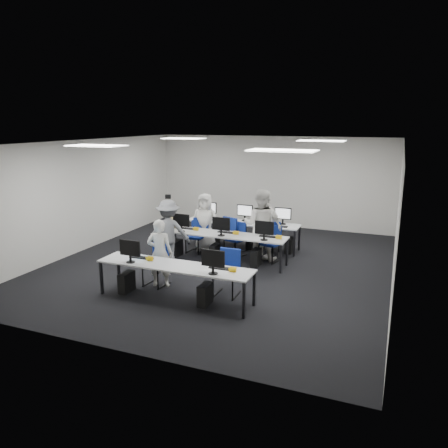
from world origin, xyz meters
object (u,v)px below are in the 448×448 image
at_px(chair_6, 235,240).
at_px(chair_7, 271,245).
at_px(photographer, 169,232).
at_px(chair_2, 196,243).
at_px(chair_0, 157,273).
at_px(chair_1, 227,281).
at_px(student_3, 264,225).
at_px(chair_4, 270,250).
at_px(student_2, 205,222).
at_px(chair_3, 235,245).
at_px(chair_5, 204,239).
at_px(student_1, 261,225).
at_px(desk_front, 175,267).
at_px(student_0, 160,253).
at_px(desk_mid, 224,236).

distance_m(chair_6, chair_7, 1.03).
bearing_deg(photographer, chair_7, -169.58).
bearing_deg(chair_7, chair_2, 175.98).
bearing_deg(chair_0, chair_1, 7.47).
relative_size(chair_1, student_3, 0.55).
distance_m(chair_2, chair_4, 2.09).
xyz_separation_m(chair_2, chair_7, (1.99, 0.45, 0.04)).
xyz_separation_m(chair_6, student_2, (-0.80, -0.19, 0.48)).
bearing_deg(chair_3, chair_5, -175.57).
bearing_deg(chair_6, student_1, -7.39).
relative_size(chair_4, chair_7, 0.92).
xyz_separation_m(chair_0, chair_3, (0.85, 2.62, -0.00)).
relative_size(chair_5, chair_7, 0.95).
relative_size(chair_5, student_1, 0.50).
distance_m(chair_0, chair_3, 2.76).
bearing_deg(desk_front, chair_3, 88.41).
bearing_deg(chair_7, student_2, 168.67).
distance_m(chair_3, student_2, 1.09).
bearing_deg(chair_3, chair_6, 131.71).
distance_m(chair_1, student_0, 1.59).
height_order(chair_0, chair_4, same).
bearing_deg(chair_6, desk_mid, -67.68).
bearing_deg(chair_2, chair_3, 6.67).
xyz_separation_m(desk_mid, chair_7, (0.97, 0.94, -0.37)).
distance_m(chair_6, photographer, 2.01).
distance_m(chair_1, chair_6, 3.08).
xyz_separation_m(desk_front, chair_3, (0.09, 3.19, -0.40)).
xyz_separation_m(chair_7, student_0, (-1.62, -2.98, 0.43)).
distance_m(chair_1, chair_3, 2.69).
height_order(student_0, student_2, student_2).
distance_m(desk_mid, chair_0, 2.21).
bearing_deg(chair_1, chair_2, 126.81).
bearing_deg(chair_6, chair_4, -2.72).
distance_m(chair_1, student_3, 2.75).
bearing_deg(student_0, chair_4, -139.24).
height_order(student_0, photographer, photographer).
height_order(chair_7, student_3, student_3).
relative_size(chair_3, student_0, 0.60).
relative_size(student_1, student_2, 1.16).
bearing_deg(chair_4, student_1, -170.35).
bearing_deg(chair_4, student_3, 154.62).
xyz_separation_m(chair_7, student_3, (-0.14, -0.22, 0.56)).
height_order(student_0, student_1, student_1).
relative_size(chair_0, student_2, 0.56).
height_order(chair_5, student_3, student_3).
bearing_deg(photographer, desk_mid, -178.66).
bearing_deg(student_1, student_2, -13.39).
height_order(desk_front, desk_mid, same).
bearing_deg(chair_1, chair_7, 87.38).
relative_size(chair_7, student_3, 0.56).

